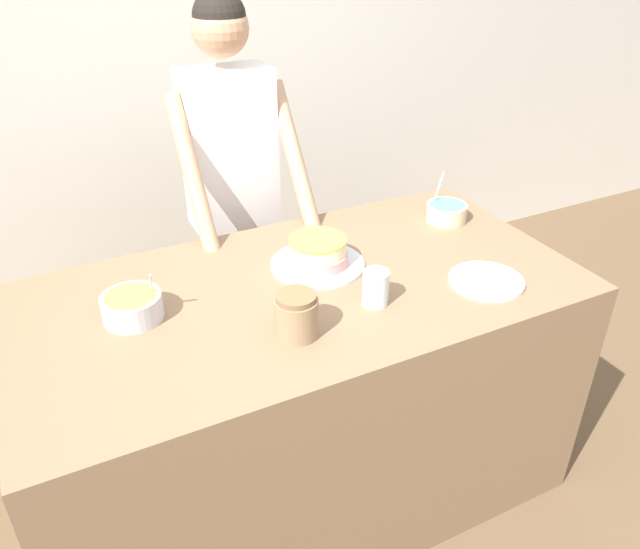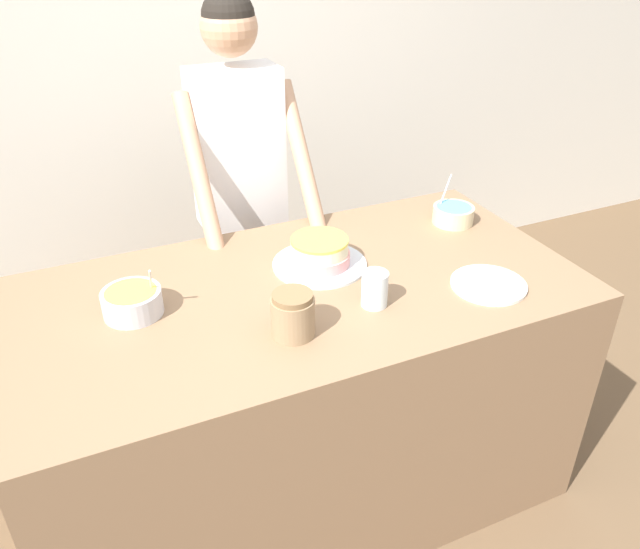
{
  "view_description": "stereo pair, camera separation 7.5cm",
  "coord_description": "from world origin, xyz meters",
  "px_view_note": "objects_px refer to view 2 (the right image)",
  "views": [
    {
      "loc": [
        -0.73,
        -1.11,
        2.02
      ],
      "look_at": [
        0.04,
        0.43,
        1.0
      ],
      "focal_mm": 35.0,
      "sensor_mm": 36.0,
      "label": 1
    },
    {
      "loc": [
        -0.66,
        -1.14,
        2.02
      ],
      "look_at": [
        0.04,
        0.43,
        1.0
      ],
      "focal_mm": 35.0,
      "sensor_mm": 36.0,
      "label": 2
    }
  ],
  "objects_px": {
    "person_baker": "(239,166)",
    "frosting_bowl_yellow": "(132,301)",
    "stoneware_jar": "(293,315)",
    "frosting_bowl_blue": "(453,214)",
    "drinking_glass": "(375,289)",
    "cake": "(320,254)",
    "ceramic_plate": "(489,285)"
  },
  "relations": [
    {
      "from": "cake",
      "to": "frosting_bowl_blue",
      "type": "relative_size",
      "value": 1.85
    },
    {
      "from": "person_baker",
      "to": "cake",
      "type": "distance_m",
      "value": 0.63
    },
    {
      "from": "frosting_bowl_blue",
      "to": "drinking_glass",
      "type": "relative_size",
      "value": 1.54
    },
    {
      "from": "person_baker",
      "to": "frosting_bowl_blue",
      "type": "xyz_separation_m",
      "value": [
        0.7,
        -0.52,
        -0.13
      ]
    },
    {
      "from": "cake",
      "to": "drinking_glass",
      "type": "bearing_deg",
      "value": -79.39
    },
    {
      "from": "cake",
      "to": "ceramic_plate",
      "type": "bearing_deg",
      "value": -38.05
    },
    {
      "from": "cake",
      "to": "ceramic_plate",
      "type": "distance_m",
      "value": 0.58
    },
    {
      "from": "person_baker",
      "to": "frosting_bowl_yellow",
      "type": "bearing_deg",
      "value": -130.6
    },
    {
      "from": "frosting_bowl_blue",
      "to": "drinking_glass",
      "type": "distance_m",
      "value": 0.68
    },
    {
      "from": "frosting_bowl_blue",
      "to": "person_baker",
      "type": "bearing_deg",
      "value": 143.29
    },
    {
      "from": "cake",
      "to": "frosting_bowl_yellow",
      "type": "bearing_deg",
      "value": -176.78
    },
    {
      "from": "cake",
      "to": "stoneware_jar",
      "type": "xyz_separation_m",
      "value": [
        -0.23,
        -0.33,
        0.02
      ]
    },
    {
      "from": "ceramic_plate",
      "to": "frosting_bowl_yellow",
      "type": "bearing_deg",
      "value": 163.8
    },
    {
      "from": "frosting_bowl_blue",
      "to": "stoneware_jar",
      "type": "bearing_deg",
      "value": -153.26
    },
    {
      "from": "ceramic_plate",
      "to": "drinking_glass",
      "type": "bearing_deg",
      "value": 171.59
    },
    {
      "from": "ceramic_plate",
      "to": "stoneware_jar",
      "type": "xyz_separation_m",
      "value": [
        -0.69,
        0.02,
        0.06
      ]
    },
    {
      "from": "stoneware_jar",
      "to": "person_baker",
      "type": "bearing_deg",
      "value": 80.93
    },
    {
      "from": "stoneware_jar",
      "to": "frosting_bowl_yellow",
      "type": "bearing_deg",
      "value": 143.76
    },
    {
      "from": "frosting_bowl_blue",
      "to": "cake",
      "type": "bearing_deg",
      "value": -171.3
    },
    {
      "from": "frosting_bowl_blue",
      "to": "drinking_glass",
      "type": "bearing_deg",
      "value": -145.3
    },
    {
      "from": "person_baker",
      "to": "drinking_glass",
      "type": "distance_m",
      "value": 0.93
    },
    {
      "from": "cake",
      "to": "ceramic_plate",
      "type": "relative_size",
      "value": 1.32
    },
    {
      "from": "person_baker",
      "to": "ceramic_plate",
      "type": "height_order",
      "value": "person_baker"
    },
    {
      "from": "drinking_glass",
      "to": "frosting_bowl_yellow",
      "type": "bearing_deg",
      "value": 159.61
    },
    {
      "from": "person_baker",
      "to": "ceramic_plate",
      "type": "relative_size",
      "value": 7.11
    },
    {
      "from": "cake",
      "to": "person_baker",
      "type": "bearing_deg",
      "value": 97.6
    },
    {
      "from": "cake",
      "to": "stoneware_jar",
      "type": "bearing_deg",
      "value": -124.98
    },
    {
      "from": "drinking_glass",
      "to": "person_baker",
      "type": "bearing_deg",
      "value": 98.58
    },
    {
      "from": "drinking_glass",
      "to": "ceramic_plate",
      "type": "distance_m",
      "value": 0.4
    },
    {
      "from": "frosting_bowl_yellow",
      "to": "frosting_bowl_blue",
      "type": "xyz_separation_m",
      "value": [
        1.26,
        0.13,
        -0.01
      ]
    },
    {
      "from": "person_baker",
      "to": "drinking_glass",
      "type": "bearing_deg",
      "value": -81.42
    },
    {
      "from": "frosting_bowl_yellow",
      "to": "ceramic_plate",
      "type": "xyz_separation_m",
      "value": [
        1.09,
        -0.32,
        -0.04
      ]
    }
  ]
}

